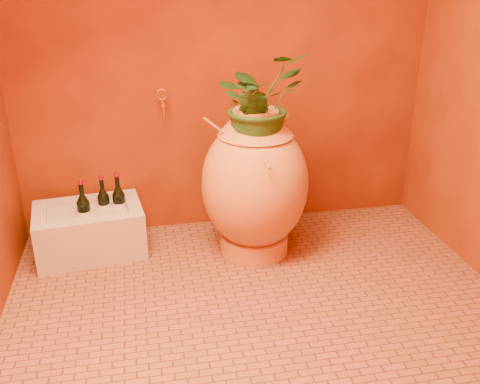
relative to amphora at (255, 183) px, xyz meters
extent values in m
plane|color=brown|center=(-0.09, -0.58, -0.43)|extent=(2.50, 2.50, 0.00)
cube|color=#5B1C05|center=(-0.09, 0.42, 0.82)|extent=(2.50, 0.02, 2.50)
cylinder|color=#BE7635|center=(0.00, 0.00, -0.37)|extent=(0.45, 0.45, 0.11)
ellipsoid|color=#BE7635|center=(0.00, 0.00, -0.01)|extent=(0.69, 0.69, 0.75)
cone|color=#BE7635|center=(0.00, 0.00, 0.34)|extent=(0.47, 0.47, 0.11)
torus|color=#BE7635|center=(0.00, 0.00, 0.41)|extent=(0.29, 0.29, 0.05)
cylinder|color=olive|center=(-0.08, -0.05, 0.24)|extent=(0.41, 0.11, 0.33)
cylinder|color=olive|center=(-0.02, -0.12, 0.27)|extent=(0.05, 0.41, 0.13)
cylinder|color=olive|center=(0.10, -0.08, 0.29)|extent=(0.21, 0.29, 0.18)
cube|color=#B9B299|center=(-0.94, 0.17, -0.30)|extent=(0.65, 0.48, 0.25)
cube|color=#B9B299|center=(-0.94, 0.34, -0.16)|extent=(0.61, 0.15, 0.03)
cube|color=#B9B299|center=(-0.94, 0.01, -0.16)|extent=(0.61, 0.15, 0.03)
cube|color=#B9B299|center=(-1.21, 0.17, -0.16)|extent=(0.11, 0.26, 0.03)
cube|color=#B9B299|center=(-0.68, 0.17, -0.16)|extent=(0.11, 0.26, 0.03)
cylinder|color=black|center=(-0.96, 0.14, -0.19)|extent=(0.07, 0.07, 0.18)
cone|color=black|center=(-0.96, 0.14, -0.07)|extent=(0.07, 0.07, 0.05)
cylinder|color=black|center=(-0.96, 0.14, -0.01)|extent=(0.03, 0.03, 0.07)
cylinder|color=maroon|center=(-0.96, 0.14, 0.03)|extent=(0.03, 0.03, 0.02)
cylinder|color=silver|center=(-0.96, 0.14, -0.19)|extent=(0.08, 0.08, 0.08)
cylinder|color=black|center=(-0.85, 0.23, -0.19)|extent=(0.07, 0.07, 0.16)
cone|color=black|center=(-0.85, 0.23, -0.09)|extent=(0.07, 0.07, 0.05)
cylinder|color=black|center=(-0.85, 0.23, -0.03)|extent=(0.02, 0.02, 0.06)
cylinder|color=maroon|center=(-0.85, 0.23, 0.01)|extent=(0.03, 0.03, 0.02)
cylinder|color=silver|center=(-0.85, 0.23, -0.19)|extent=(0.07, 0.07, 0.07)
cylinder|color=black|center=(-0.76, 0.22, -0.19)|extent=(0.07, 0.07, 0.17)
cone|color=black|center=(-0.76, 0.22, -0.08)|extent=(0.07, 0.07, 0.05)
cylinder|color=black|center=(-0.76, 0.22, -0.02)|extent=(0.03, 0.03, 0.07)
cylinder|color=maroon|center=(-0.76, 0.22, 0.03)|extent=(0.03, 0.03, 0.02)
cylinder|color=silver|center=(-0.76, 0.22, -0.19)|extent=(0.08, 0.08, 0.08)
cylinder|color=#B28329|center=(-0.47, 0.35, 0.40)|extent=(0.02, 0.14, 0.02)
cylinder|color=#B28329|center=(-0.47, 0.29, 0.36)|extent=(0.02, 0.02, 0.08)
torus|color=#B28329|center=(-0.47, 0.35, 0.45)|extent=(0.07, 0.01, 0.07)
cylinder|color=#B28329|center=(-0.47, 0.35, 0.42)|extent=(0.01, 0.01, 0.05)
imported|color=#1C4418|center=(0.01, -0.02, 0.47)|extent=(0.61, 0.59, 0.53)
imported|color=#1C4418|center=(-0.04, -0.09, 0.39)|extent=(0.24, 0.24, 0.35)
camera|label=1|loc=(-0.62, -2.71, 1.16)|focal=40.00mm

